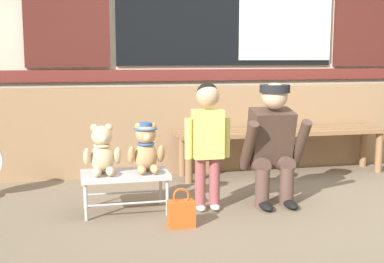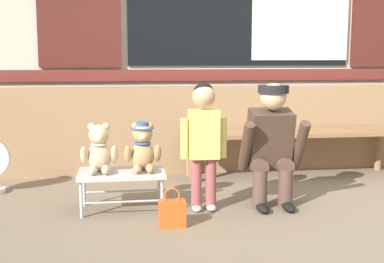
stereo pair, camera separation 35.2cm
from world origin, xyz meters
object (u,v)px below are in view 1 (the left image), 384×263
at_px(child_standing, 208,132).
at_px(teddy_bear_plain, 102,151).
at_px(small_display_bench, 125,177).
at_px(handbag_on_ground, 181,213).
at_px(teddy_bear_with_hat, 146,148).
at_px(adult_crouching, 273,143).
at_px(wooden_bench_long, 283,137).

bearing_deg(child_standing, teddy_bear_plain, 173.09).
xyz_separation_m(small_display_bench, handbag_on_ground, (0.33, -0.43, -0.17)).
bearing_deg(teddy_bear_with_hat, handbag_on_ground, -67.94).
height_order(teddy_bear_plain, adult_crouching, adult_crouching).
relative_size(small_display_bench, handbag_on_ground, 2.35).
height_order(adult_crouching, handbag_on_ground, adult_crouching).
xyz_separation_m(teddy_bear_plain, teddy_bear_with_hat, (0.32, 0.00, 0.01)).
distance_m(wooden_bench_long, adult_crouching, 1.05).
distance_m(small_display_bench, teddy_bear_plain, 0.25).
bearing_deg(wooden_bench_long, child_standing, -136.02).
bearing_deg(adult_crouching, small_display_bench, 178.30).
distance_m(small_display_bench, adult_crouching, 1.16).
bearing_deg(adult_crouching, wooden_bench_long, 62.50).
height_order(small_display_bench, handbag_on_ground, small_display_bench).
bearing_deg(wooden_bench_long, teddy_bear_plain, -153.48).
xyz_separation_m(small_display_bench, teddy_bear_with_hat, (0.16, 0.00, 0.21)).
distance_m(wooden_bench_long, small_display_bench, 1.86).
bearing_deg(handbag_on_ground, small_display_bench, 127.99).
bearing_deg(teddy_bear_with_hat, child_standing, -11.86).
bearing_deg(handbag_on_ground, adult_crouching, 26.00).
height_order(teddy_bear_with_hat, child_standing, child_standing).
bearing_deg(wooden_bench_long, adult_crouching, -117.50).
xyz_separation_m(teddy_bear_plain, handbag_on_ground, (0.49, -0.43, -0.37)).
xyz_separation_m(small_display_bench, teddy_bear_plain, (-0.16, 0.00, 0.20)).
bearing_deg(wooden_bench_long, teddy_bear_with_hat, -148.72).
relative_size(adult_crouching, handbag_on_ground, 3.49).
height_order(child_standing, handbag_on_ground, child_standing).
relative_size(small_display_bench, child_standing, 0.67).
bearing_deg(handbag_on_ground, teddy_bear_with_hat, 112.06).
xyz_separation_m(teddy_bear_plain, child_standing, (0.77, -0.09, 0.13)).
xyz_separation_m(adult_crouching, handbag_on_ground, (-0.81, -0.39, -0.38)).
distance_m(teddy_bear_plain, child_standing, 0.78).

